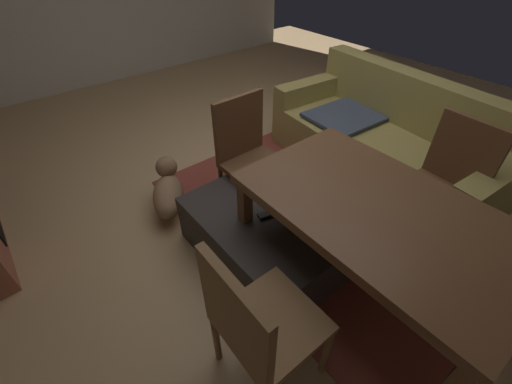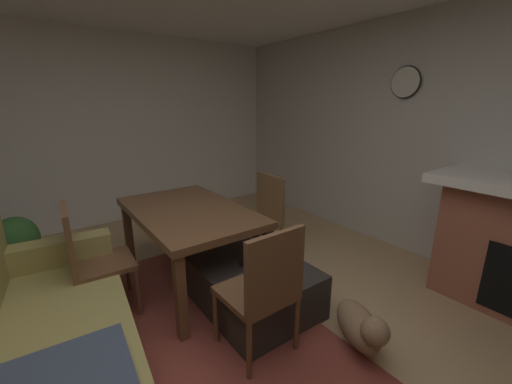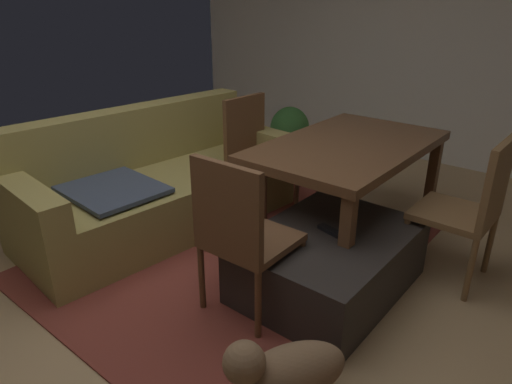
{
  "view_description": "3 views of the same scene",
  "coord_description": "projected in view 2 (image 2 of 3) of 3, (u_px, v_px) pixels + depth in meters",
  "views": [
    {
      "loc": [
        1.82,
        -1.71,
        1.89
      ],
      "look_at": [
        0.54,
        -0.67,
        0.52
      ],
      "focal_mm": 23.1,
      "sensor_mm": 36.0,
      "label": 1
    },
    {
      "loc": [
        -1.26,
        0.67,
        1.65
      ],
      "look_at": [
        0.37,
        -0.52,
        1.08
      ],
      "focal_mm": 21.91,
      "sensor_mm": 36.0,
      "label": 2
    },
    {
      "loc": [
        -1.45,
        -1.8,
        1.65
      ],
      "look_at": [
        -0.05,
        -0.66,
        0.87
      ],
      "focal_mm": 31.96,
      "sensor_mm": 36.0,
      "label": 3
    }
  ],
  "objects": [
    {
      "name": "dining_chair_north",
      "position": [
        89.0,
        256.0,
        2.4
      ],
      "size": [
        0.46,
        0.46,
        0.93
      ],
      "color": "brown",
      "rests_on": "ground"
    },
    {
      "name": "tv_remote",
      "position": [
        248.0,
        262.0,
        2.58
      ],
      "size": [
        0.09,
        0.17,
        0.02
      ],
      "primitive_type": "cube",
      "rotation": [
        0.0,
        0.0,
        -0.23
      ],
      "color": "black",
      "rests_on": "ottoman_coffee_table"
    },
    {
      "name": "wall_clock",
      "position": [
        406.0,
        82.0,
        3.32
      ],
      "size": [
        0.34,
        0.03,
        0.34
      ],
      "color": "silver"
    },
    {
      "name": "dining_chair_south",
      "position": [
        262.0,
        213.0,
        3.35
      ],
      "size": [
        0.45,
        0.45,
        0.93
      ],
      "color": "brown",
      "rests_on": "ground"
    },
    {
      "name": "dining_table",
      "position": [
        189.0,
        217.0,
        2.84
      ],
      "size": [
        1.46,
        0.89,
        0.74
      ],
      "color": "brown",
      "rests_on": "ground"
    },
    {
      "name": "wall_back_fireplace_side",
      "position": [
        465.0,
        143.0,
        3.04
      ],
      "size": [
        7.29,
        0.12,
        2.57
      ],
      "primitive_type": "cube",
      "color": "beige",
      "rests_on": "ground"
    },
    {
      "name": "couch",
      "position": [
        34.0,
        362.0,
        1.68
      ],
      "size": [
        2.15,
        1.09,
        0.88
      ],
      "color": "#9E8E4C",
      "rests_on": "ground"
    },
    {
      "name": "potted_plant",
      "position": [
        16.0,
        242.0,
        3.1
      ],
      "size": [
        0.42,
        0.42,
        0.58
      ],
      "color": "#474C51",
      "rests_on": "ground"
    },
    {
      "name": "ottoman_coffee_table",
      "position": [
        250.0,
        283.0,
        2.64
      ],
      "size": [
        1.09,
        0.79,
        0.38
      ],
      "primitive_type": "cube",
      "color": "#2D2826",
      "rests_on": "ground"
    },
    {
      "name": "area_rug",
      "position": [
        170.0,
        337.0,
        2.28
      ],
      "size": [
        2.6,
        2.0,
        0.01
      ],
      "primitive_type": "cube",
      "color": "brown",
      "rests_on": "ground"
    },
    {
      "name": "dining_chair_west",
      "position": [
        264.0,
        286.0,
        2.0
      ],
      "size": [
        0.45,
        0.45,
        0.93
      ],
      "color": "brown",
      "rests_on": "ground"
    },
    {
      "name": "wall_right_window_side",
      "position": [
        88.0,
        132.0,
        4.14
      ],
      "size": [
        0.12,
        5.95,
        2.57
      ],
      "primitive_type": "cube",
      "color": "white",
      "rests_on": "ground"
    },
    {
      "name": "small_dog",
      "position": [
        360.0,
        326.0,
        2.13
      ],
      "size": [
        0.56,
        0.45,
        0.34
      ],
      "color": "#8C6B4C",
      "rests_on": "ground"
    }
  ]
}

